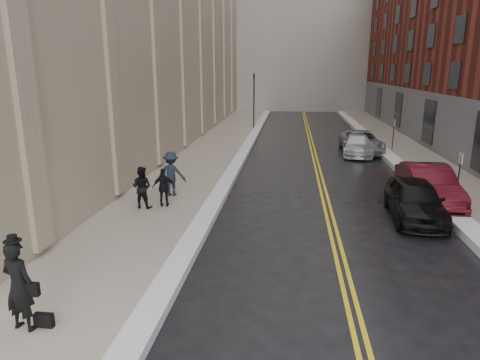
% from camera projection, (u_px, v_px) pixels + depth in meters
% --- Properties ---
extents(ground, '(160.00, 160.00, 0.00)m').
position_uv_depth(ground, '(252.00, 286.00, 11.33)').
color(ground, black).
rests_on(ground, ground).
extents(sidewalk_left, '(4.00, 64.00, 0.15)m').
position_uv_depth(sidewalk_left, '(205.00, 158.00, 27.19)').
color(sidewalk_left, gray).
rests_on(sidewalk_left, ground).
extents(sidewalk_right, '(3.00, 64.00, 0.15)m').
position_uv_depth(sidewalk_right, '(426.00, 163.00, 25.65)').
color(sidewalk_right, gray).
rests_on(sidewalk_right, ground).
extents(lane_stripe_a, '(0.12, 64.00, 0.01)m').
position_uv_depth(lane_stripe_a, '(314.00, 162.00, 26.42)').
color(lane_stripe_a, gold).
rests_on(lane_stripe_a, ground).
extents(lane_stripe_b, '(0.12, 64.00, 0.01)m').
position_uv_depth(lane_stripe_b, '(318.00, 162.00, 26.40)').
color(lane_stripe_b, gold).
rests_on(lane_stripe_b, ground).
extents(snow_ridge_left, '(0.70, 60.80, 0.26)m').
position_uv_depth(snow_ridge_left, '(241.00, 158.00, 26.92)').
color(snow_ridge_left, white).
rests_on(snow_ridge_left, ground).
extents(snow_ridge_right, '(0.85, 60.80, 0.30)m').
position_uv_depth(snow_ridge_right, '(394.00, 161.00, 25.84)').
color(snow_ridge_right, white).
rests_on(snow_ridge_right, ground).
extents(traffic_signal, '(0.18, 0.15, 5.20)m').
position_uv_depth(traffic_signal, '(254.00, 96.00, 39.66)').
color(traffic_signal, black).
rests_on(traffic_signal, ground).
extents(parking_sign_near, '(0.06, 0.35, 2.23)m').
position_uv_depth(parking_sign_near, '(459.00, 174.00, 17.76)').
color(parking_sign_near, black).
rests_on(parking_sign_near, ground).
extents(parking_sign_far, '(0.06, 0.35, 2.23)m').
position_uv_depth(parking_sign_far, '(393.00, 132.00, 29.29)').
color(parking_sign_far, black).
rests_on(parking_sign_far, ground).
extents(car_black, '(2.05, 4.60, 1.54)m').
position_uv_depth(car_black, '(415.00, 200.00, 16.21)').
color(car_black, black).
rests_on(car_black, ground).
extents(car_maroon, '(1.77, 4.99, 1.64)m').
position_uv_depth(car_maroon, '(428.00, 185.00, 18.06)').
color(car_maroon, '#420B14').
rests_on(car_maroon, ground).
extents(car_silver_near, '(2.36, 4.79, 1.34)m').
position_uv_depth(car_silver_near, '(358.00, 145.00, 28.41)').
color(car_silver_near, '#B9BCC1').
rests_on(car_silver_near, ground).
extents(car_silver_far, '(2.67, 5.32, 1.45)m').
position_uv_depth(car_silver_far, '(361.00, 142.00, 29.34)').
color(car_silver_far, '#9B9DA3').
rests_on(car_silver_far, ground).
extents(pedestrian_main, '(0.82, 0.62, 2.02)m').
position_uv_depth(pedestrian_main, '(19.00, 286.00, 8.99)').
color(pedestrian_main, black).
rests_on(pedestrian_main, sidewalk_left).
extents(pedestrian_a, '(0.90, 0.74, 1.69)m').
position_uv_depth(pedestrian_a, '(142.00, 187.00, 17.07)').
color(pedestrian_a, black).
rests_on(pedestrian_a, sidewalk_left).
extents(pedestrian_b, '(1.26, 0.73, 1.96)m').
position_uv_depth(pedestrian_b, '(171.00, 174.00, 18.71)').
color(pedestrian_b, black).
rests_on(pedestrian_b, sidewalk_left).
extents(pedestrian_c, '(0.98, 0.55, 1.58)m').
position_uv_depth(pedestrian_c, '(164.00, 187.00, 17.26)').
color(pedestrian_c, black).
rests_on(pedestrian_c, sidewalk_left).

